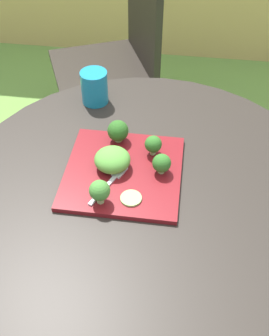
% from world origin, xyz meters
% --- Properties ---
extents(ground_plane, '(12.00, 12.00, 0.00)m').
position_xyz_m(ground_plane, '(0.00, 0.00, 0.00)').
color(ground_plane, '#669342').
extents(patio_table, '(0.99, 0.99, 0.71)m').
position_xyz_m(patio_table, '(0.00, 0.00, 0.48)').
color(patio_table, '#28231E').
rests_on(patio_table, ground_plane).
extents(patio_chair, '(0.58, 0.58, 0.90)m').
position_xyz_m(patio_chair, '(-0.23, 0.99, 0.53)').
color(patio_chair, black).
rests_on(patio_chair, ground_plane).
extents(salad_plate, '(0.30, 0.30, 0.01)m').
position_xyz_m(salad_plate, '(-0.06, 0.03, 0.71)').
color(salad_plate, maroon).
rests_on(salad_plate, patio_table).
extents(drinking_glass, '(0.08, 0.08, 0.10)m').
position_xyz_m(drinking_glass, '(-0.20, 0.33, 0.75)').
color(drinking_glass, teal).
rests_on(drinking_glass, patio_table).
extents(fork, '(0.08, 0.15, 0.00)m').
position_xyz_m(fork, '(-0.09, -0.02, 0.72)').
color(fork, silver).
rests_on(fork, salad_plate).
extents(lettuce_mound, '(0.09, 0.09, 0.05)m').
position_xyz_m(lettuce_mound, '(-0.09, 0.03, 0.75)').
color(lettuce_mound, '#519338').
rests_on(lettuce_mound, salad_plate).
extents(broccoli_floret_0, '(0.05, 0.05, 0.07)m').
position_xyz_m(broccoli_floret_0, '(-0.10, -0.09, 0.76)').
color(broccoli_floret_0, '#99B770').
rests_on(broccoli_floret_0, salad_plate).
extents(broccoli_floret_1, '(0.06, 0.06, 0.06)m').
position_xyz_m(broccoli_floret_1, '(-0.09, 0.14, 0.75)').
color(broccoli_floret_1, '#99B770').
rests_on(broccoli_floret_1, salad_plate).
extents(broccoli_floret_2, '(0.05, 0.05, 0.06)m').
position_xyz_m(broccoli_floret_2, '(0.03, 0.04, 0.75)').
color(broccoli_floret_2, '#99B770').
rests_on(broccoli_floret_2, salad_plate).
extents(broccoli_floret_3, '(0.05, 0.05, 0.06)m').
position_xyz_m(broccoli_floret_3, '(0.01, 0.10, 0.75)').
color(broccoli_floret_3, '#99B770').
rests_on(broccoli_floret_3, salad_plate).
extents(cucumber_slice_0, '(0.05, 0.05, 0.01)m').
position_xyz_m(cucumber_slice_0, '(-0.03, -0.07, 0.72)').
color(cucumber_slice_0, '#8EB766').
rests_on(cucumber_slice_0, salad_plate).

